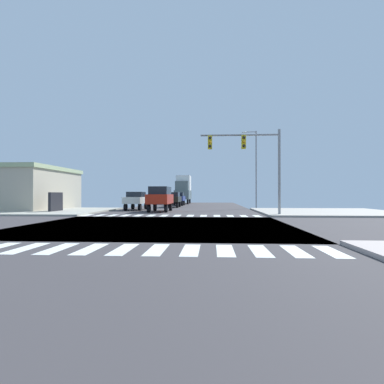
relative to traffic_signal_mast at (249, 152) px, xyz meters
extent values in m
cube|color=#3B383B|center=(-5.65, -7.58, -4.84)|extent=(14.00, 90.00, 0.05)
cube|color=#3B383B|center=(-5.65, -7.58, -4.84)|extent=(90.00, 12.00, 0.05)
cube|color=#A09B91|center=(7.35, 4.42, -4.74)|extent=(12.00, 12.00, 0.14)
cube|color=#A09F92|center=(-18.65, 4.42, -4.74)|extent=(12.00, 12.00, 0.14)
cube|color=silver|center=(-8.40, -14.88, -4.81)|extent=(0.50, 2.00, 0.01)
cube|color=silver|center=(-7.40, -14.88, -4.81)|extent=(0.50, 2.00, 0.01)
cube|color=silver|center=(-6.40, -14.88, -4.81)|extent=(0.50, 2.00, 0.01)
cube|color=silver|center=(-5.40, -14.88, -4.81)|extent=(0.50, 2.00, 0.01)
cube|color=silver|center=(-4.40, -14.88, -4.81)|extent=(0.50, 2.00, 0.01)
cube|color=silver|center=(-3.40, -14.88, -4.81)|extent=(0.50, 2.00, 0.01)
cube|color=silver|center=(-2.40, -14.88, -4.81)|extent=(0.50, 2.00, 0.01)
cube|color=silver|center=(-1.40, -14.88, -4.81)|extent=(0.50, 2.00, 0.01)
cube|color=silver|center=(-0.40, -14.88, -4.81)|extent=(0.50, 2.00, 0.01)
cube|color=silver|center=(0.60, -14.88, -4.81)|extent=(0.50, 2.00, 0.01)
cube|color=silver|center=(-12.40, -0.28, -4.81)|extent=(0.50, 2.00, 0.01)
cube|color=silver|center=(-11.40, -0.28, -4.81)|extent=(0.50, 2.00, 0.01)
cube|color=silver|center=(-10.40, -0.28, -4.81)|extent=(0.50, 2.00, 0.01)
cube|color=silver|center=(-9.40, -0.28, -4.81)|extent=(0.50, 2.00, 0.01)
cube|color=silver|center=(-8.40, -0.28, -4.81)|extent=(0.50, 2.00, 0.01)
cube|color=silver|center=(-7.40, -0.28, -4.81)|extent=(0.50, 2.00, 0.01)
cube|color=silver|center=(-6.40, -0.28, -4.81)|extent=(0.50, 2.00, 0.01)
cube|color=silver|center=(-5.40, -0.28, -4.81)|extent=(0.50, 2.00, 0.01)
cube|color=silver|center=(-4.40, -0.28, -4.81)|extent=(0.50, 2.00, 0.01)
cube|color=silver|center=(-3.40, -0.28, -4.81)|extent=(0.50, 2.00, 0.01)
cube|color=silver|center=(-2.40, -0.28, -4.81)|extent=(0.50, 2.00, 0.01)
cube|color=silver|center=(-1.40, -0.28, -4.81)|extent=(0.50, 2.00, 0.01)
cube|color=silver|center=(-0.40, -0.28, -4.81)|extent=(0.50, 2.00, 0.01)
cube|color=silver|center=(0.60, -0.28, -4.81)|extent=(0.50, 2.00, 0.01)
cylinder|color=gray|center=(2.31, 0.02, -1.54)|extent=(0.20, 0.20, 6.54)
cylinder|color=gray|center=(-0.66, 0.02, 1.33)|extent=(5.94, 0.14, 0.14)
cube|color=yellow|center=(-0.37, 0.02, 0.78)|extent=(0.32, 0.40, 1.00)
sphere|color=black|center=(-0.37, -0.22, 1.09)|extent=(0.22, 0.22, 0.22)
sphere|color=orange|center=(-0.37, -0.22, 0.78)|extent=(0.22, 0.22, 0.22)
sphere|color=black|center=(-0.37, -0.22, 0.47)|extent=(0.22, 0.22, 0.22)
cube|color=yellow|center=(-2.92, 0.02, 0.78)|extent=(0.32, 0.40, 1.00)
sphere|color=black|center=(-2.92, -0.22, 1.09)|extent=(0.22, 0.22, 0.22)
sphere|color=orange|center=(-2.92, -0.22, 0.78)|extent=(0.22, 0.22, 0.22)
sphere|color=black|center=(-2.92, -0.22, 0.47)|extent=(0.22, 0.22, 0.22)
cylinder|color=gray|center=(2.41, 13.14, -0.29)|extent=(0.16, 0.16, 9.04)
cylinder|color=gray|center=(1.71, 13.14, 4.13)|extent=(1.40, 0.10, 0.10)
ellipsoid|color=silver|center=(1.01, 13.14, 4.08)|extent=(0.60, 0.32, 0.20)
cube|color=#AEA58F|center=(-23.33, 7.14, -2.82)|extent=(10.35, 10.02, 3.99)
cube|color=#9CAF81|center=(-23.33, 7.14, -0.62)|extent=(10.65, 10.32, 0.40)
cube|color=black|center=(-16.66, 3.13, -3.91)|extent=(0.24, 2.20, 1.80)
cylinder|color=black|center=(-6.69, 27.08, -4.41)|extent=(0.26, 0.80, 0.80)
cylinder|color=black|center=(-8.61, 27.08, -4.41)|extent=(0.26, 0.80, 0.80)
cylinder|color=black|center=(-6.69, 31.97, -4.41)|extent=(0.26, 0.80, 0.80)
cylinder|color=black|center=(-8.61, 31.97, -4.41)|extent=(0.26, 0.80, 0.80)
cube|color=#556361|center=(-7.65, 29.52, -3.27)|extent=(2.40, 7.20, 1.49)
cube|color=white|center=(-7.65, 30.60, -1.25)|extent=(2.30, 4.18, 2.56)
cube|color=#556361|center=(-7.65, 27.36, -1.79)|extent=(2.11, 2.02, 1.49)
cylinder|color=black|center=(-9.93, 6.84, -4.47)|extent=(0.26, 0.68, 0.68)
cylinder|color=black|center=(-11.37, 6.84, -4.47)|extent=(0.26, 0.68, 0.68)
cylinder|color=black|center=(-9.93, 9.76, -4.47)|extent=(0.26, 0.68, 0.68)
cylinder|color=black|center=(-11.37, 9.76, -4.47)|extent=(0.26, 0.68, 0.68)
cube|color=silver|center=(-10.65, 8.30, -3.80)|extent=(1.80, 4.30, 0.66)
cube|color=black|center=(-10.65, 8.30, -3.20)|extent=(1.55, 2.24, 0.54)
cylinder|color=black|center=(-9.93, 31.18, -4.47)|extent=(0.26, 0.68, 0.68)
cylinder|color=black|center=(-11.37, 31.18, -4.47)|extent=(0.26, 0.68, 0.68)
cylinder|color=black|center=(-9.93, 34.10, -4.47)|extent=(0.26, 0.68, 0.68)
cylinder|color=black|center=(-11.37, 34.10, -4.47)|extent=(0.26, 0.68, 0.68)
cube|color=silver|center=(-10.65, 32.64, -3.80)|extent=(1.80, 4.30, 0.66)
cube|color=black|center=(-10.65, 32.64, -3.20)|extent=(1.55, 2.24, 0.54)
cylinder|color=black|center=(-6.93, 13.59, -4.47)|extent=(0.26, 0.68, 0.68)
cylinder|color=black|center=(-8.37, 13.59, -4.47)|extent=(0.26, 0.68, 0.68)
cylinder|color=black|center=(-6.93, 16.52, -4.47)|extent=(0.26, 0.68, 0.68)
cylinder|color=black|center=(-8.37, 16.52, -4.47)|extent=(0.26, 0.68, 0.68)
cube|color=black|center=(-7.65, 15.06, -3.80)|extent=(1.80, 4.30, 0.66)
cube|color=black|center=(-7.65, 15.06, -3.20)|extent=(1.55, 2.24, 0.54)
cylinder|color=black|center=(-6.87, 3.90, -4.44)|extent=(0.26, 0.74, 0.74)
cylinder|color=black|center=(-8.44, 3.90, -4.44)|extent=(0.26, 0.74, 0.74)
cylinder|color=black|center=(-6.87, 7.02, -4.44)|extent=(0.26, 0.74, 0.74)
cylinder|color=black|center=(-8.44, 7.02, -4.44)|extent=(0.26, 0.74, 0.74)
cube|color=#A82311|center=(-7.65, 5.46, -3.63)|extent=(1.96, 4.60, 0.88)
cube|color=black|center=(-7.65, 5.46, -2.83)|extent=(1.69, 3.22, 0.72)
cylinder|color=black|center=(-6.93, 19.81, -4.47)|extent=(0.26, 0.68, 0.68)
cylinder|color=black|center=(-8.37, 19.81, -4.47)|extent=(0.26, 0.68, 0.68)
cylinder|color=black|center=(-6.93, 22.73, -4.47)|extent=(0.26, 0.68, 0.68)
cylinder|color=black|center=(-8.37, 22.73, -4.47)|extent=(0.26, 0.68, 0.68)
cube|color=navy|center=(-7.65, 21.27, -3.80)|extent=(1.80, 4.30, 0.66)
cube|color=black|center=(-7.65, 21.27, -3.20)|extent=(1.55, 2.24, 0.54)
camera|label=1|loc=(-2.79, -24.05, -3.18)|focal=29.46mm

